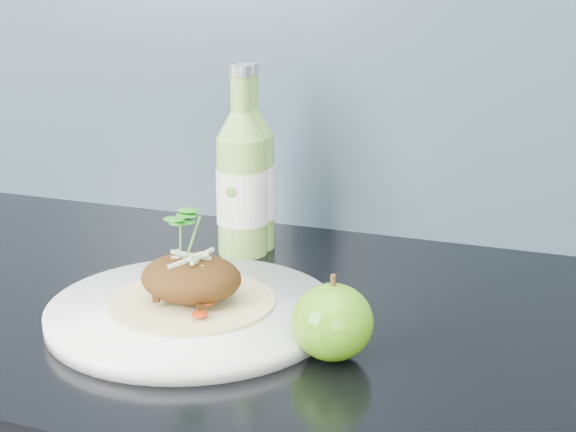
% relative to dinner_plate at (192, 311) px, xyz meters
% --- Properties ---
extents(dinner_plate, '(0.38, 0.38, 0.02)m').
position_rel_dinner_plate_xyz_m(dinner_plate, '(0.00, 0.00, 0.00)').
color(dinner_plate, white).
rests_on(dinner_plate, kitchen_counter).
extents(pork_taco, '(0.17, 0.17, 0.10)m').
position_rel_dinner_plate_xyz_m(pork_taco, '(0.00, 0.00, 0.04)').
color(pork_taco, tan).
rests_on(pork_taco, dinner_plate).
extents(green_apple, '(0.08, 0.08, 0.08)m').
position_rel_dinner_plate_xyz_m(green_apple, '(0.16, -0.03, 0.03)').
color(green_apple, '#4C800E').
rests_on(green_apple, kitchen_counter).
extents(cider_bottle_left, '(0.08, 0.08, 0.23)m').
position_rel_dinner_plate_xyz_m(cider_bottle_left, '(-0.04, 0.21, 0.08)').
color(cider_bottle_left, '#87BC4E').
rests_on(cider_bottle_left, kitchen_counter).
extents(cider_bottle_right, '(0.08, 0.08, 0.23)m').
position_rel_dinner_plate_xyz_m(cider_bottle_right, '(-0.04, 0.23, 0.08)').
color(cider_bottle_right, '#7EB14A').
rests_on(cider_bottle_right, kitchen_counter).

